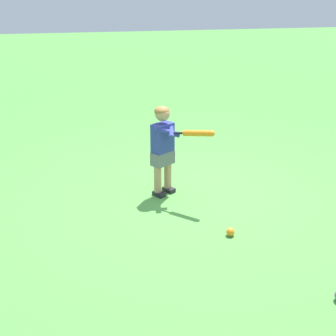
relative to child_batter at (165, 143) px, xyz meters
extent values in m
plane|color=#519942|center=(-0.37, 0.16, -0.65)|extent=(40.00, 40.00, 0.00)
cube|color=#232328|center=(-0.06, -0.05, -0.63)|extent=(0.16, 0.17, 0.05)
cylinder|color=tan|center=(-0.05, -0.07, -0.44)|extent=(0.09, 0.09, 0.34)
cube|color=#232328|center=(0.08, 0.04, -0.63)|extent=(0.16, 0.17, 0.05)
cylinder|color=tan|center=(0.09, 0.02, -0.44)|extent=(0.09, 0.09, 0.34)
cube|color=slate|center=(0.02, -0.02, -0.19)|extent=(0.31, 0.27, 0.16)
cube|color=#2D3893|center=(0.02, -0.02, 0.06)|extent=(0.29, 0.26, 0.34)
sphere|color=tan|center=(0.02, -0.02, 0.34)|extent=(0.17, 0.17, 0.17)
ellipsoid|color=olive|center=(0.03, -0.03, 0.37)|extent=(0.24, 0.24, 0.11)
sphere|color=orange|center=(-0.06, 0.09, 0.15)|extent=(0.04, 0.04, 0.04)
cylinder|color=black|center=(-0.12, 0.15, 0.16)|extent=(0.12, 0.11, 0.05)
cylinder|color=orange|center=(-0.30, 0.31, 0.20)|extent=(0.31, 0.28, 0.11)
sphere|color=orange|center=(-0.43, 0.42, 0.22)|extent=(0.07, 0.07, 0.07)
cylinder|color=#2D3893|center=(-0.06, 0.05, 0.16)|extent=(0.12, 0.31, 0.14)
cylinder|color=#2D3893|center=(-0.01, 0.08, 0.16)|extent=(0.31, 0.13, 0.14)
sphere|color=orange|center=(-0.45, 1.10, -0.61)|extent=(0.09, 0.09, 0.09)
camera|label=1|loc=(1.01, 4.88, 1.72)|focal=48.59mm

